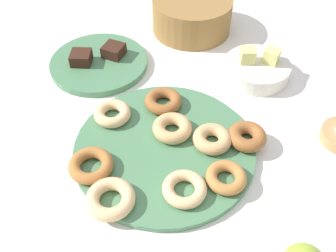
{
  "coord_description": "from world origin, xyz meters",
  "views": [
    {
      "loc": [
        0.13,
        -0.48,
        0.61
      ],
      "look_at": [
        0.0,
        0.03,
        0.04
      ],
      "focal_mm": 39.55,
      "sensor_mm": 36.0,
      "label": 1
    }
  ],
  "objects_px": {
    "melon_chunk_left": "(248,55)",
    "donut_4": "(111,199)",
    "donut_5": "(226,177)",
    "donut_6": "(91,165)",
    "brownie_near": "(81,58)",
    "brownie_far": "(114,50)",
    "donut_0": "(112,113)",
    "basket": "(192,15)",
    "melon_chunk_right": "(271,56)",
    "donut_3": "(212,139)",
    "donut_2": "(184,189)",
    "donut_plate": "(164,148)",
    "donut_1": "(172,128)",
    "donut_7": "(247,137)",
    "donut_8": "(163,101)",
    "fruit_bowl": "(257,70)",
    "cake_plate": "(99,63)"
  },
  "relations": [
    {
      "from": "donut_3",
      "to": "brownie_near",
      "type": "height_order",
      "value": "brownie_near"
    },
    {
      "from": "cake_plate",
      "to": "melon_chunk_right",
      "type": "height_order",
      "value": "melon_chunk_right"
    },
    {
      "from": "brownie_near",
      "to": "donut_0",
      "type": "bearing_deg",
      "value": -48.48
    },
    {
      "from": "donut_1",
      "to": "donut_2",
      "type": "distance_m",
      "value": 0.15
    },
    {
      "from": "donut_3",
      "to": "donut_4",
      "type": "distance_m",
      "value": 0.24
    },
    {
      "from": "fruit_bowl",
      "to": "melon_chunk_left",
      "type": "xyz_separation_m",
      "value": [
        -0.03,
        0.0,
        0.04
      ]
    },
    {
      "from": "donut_7",
      "to": "melon_chunk_right",
      "type": "distance_m",
      "value": 0.26
    },
    {
      "from": "donut_6",
      "to": "donut_7",
      "type": "relative_size",
      "value": 1.09
    },
    {
      "from": "donut_7",
      "to": "donut_1",
      "type": "bearing_deg",
      "value": -174.29
    },
    {
      "from": "donut_0",
      "to": "donut_8",
      "type": "distance_m",
      "value": 0.12
    },
    {
      "from": "fruit_bowl",
      "to": "donut_4",
      "type": "bearing_deg",
      "value": -115.95
    },
    {
      "from": "donut_2",
      "to": "donut_plate",
      "type": "bearing_deg",
      "value": 123.11
    },
    {
      "from": "donut_0",
      "to": "donut_4",
      "type": "bearing_deg",
      "value": -70.28
    },
    {
      "from": "donut_0",
      "to": "brownie_far",
      "type": "relative_size",
      "value": 1.61
    },
    {
      "from": "donut_1",
      "to": "donut_8",
      "type": "bearing_deg",
      "value": 117.72
    },
    {
      "from": "donut_6",
      "to": "donut_2",
      "type": "bearing_deg",
      "value": -1.96
    },
    {
      "from": "donut_1",
      "to": "donut_7",
      "type": "distance_m",
      "value": 0.16
    },
    {
      "from": "donut_5",
      "to": "donut_4",
      "type": "bearing_deg",
      "value": -152.79
    },
    {
      "from": "donut_1",
      "to": "donut_7",
      "type": "xyz_separation_m",
      "value": [
        0.16,
        0.02,
        0.0
      ]
    },
    {
      "from": "donut_8",
      "to": "donut_5",
      "type": "bearing_deg",
      "value": -45.47
    },
    {
      "from": "donut_6",
      "to": "donut_7",
      "type": "bearing_deg",
      "value": 27.69
    },
    {
      "from": "donut_3",
      "to": "donut_8",
      "type": "relative_size",
      "value": 0.95
    },
    {
      "from": "basket",
      "to": "donut_5",
      "type": "bearing_deg",
      "value": -71.07
    },
    {
      "from": "donut_5",
      "to": "donut_7",
      "type": "relative_size",
      "value": 0.97
    },
    {
      "from": "donut_0",
      "to": "brownie_near",
      "type": "bearing_deg",
      "value": 131.52
    },
    {
      "from": "basket",
      "to": "melon_chunk_right",
      "type": "height_order",
      "value": "basket"
    },
    {
      "from": "donut_3",
      "to": "donut_plate",
      "type": "bearing_deg",
      "value": -161.33
    },
    {
      "from": "donut_0",
      "to": "donut_7",
      "type": "xyz_separation_m",
      "value": [
        0.3,
        0.0,
        0.0
      ]
    },
    {
      "from": "basket",
      "to": "melon_chunk_left",
      "type": "bearing_deg",
      "value": -44.16
    },
    {
      "from": "donut_5",
      "to": "brownie_far",
      "type": "distance_m",
      "value": 0.48
    },
    {
      "from": "donut_6",
      "to": "brownie_near",
      "type": "xyz_separation_m",
      "value": [
        -0.16,
        0.31,
        0.01
      ]
    },
    {
      "from": "donut_6",
      "to": "donut_0",
      "type": "bearing_deg",
      "value": 94.06
    },
    {
      "from": "brownie_far",
      "to": "melon_chunk_right",
      "type": "distance_m",
      "value": 0.41
    },
    {
      "from": "donut_plate",
      "to": "brownie_near",
      "type": "distance_m",
      "value": 0.36
    },
    {
      "from": "donut_0",
      "to": "cake_plate",
      "type": "distance_m",
      "value": 0.22
    },
    {
      "from": "donut_8",
      "to": "brownie_far",
      "type": "relative_size",
      "value": 1.67
    },
    {
      "from": "donut_0",
      "to": "donut_1",
      "type": "distance_m",
      "value": 0.14
    },
    {
      "from": "melon_chunk_left",
      "to": "donut_4",
      "type": "bearing_deg",
      "value": -112.94
    },
    {
      "from": "donut_5",
      "to": "donut_6",
      "type": "bearing_deg",
      "value": -171.57
    },
    {
      "from": "donut_plate",
      "to": "donut_6",
      "type": "xyz_separation_m",
      "value": [
        -0.12,
        -0.1,
        0.02
      ]
    },
    {
      "from": "donut_1",
      "to": "donut_4",
      "type": "xyz_separation_m",
      "value": [
        -0.07,
        -0.2,
        -0.0
      ]
    },
    {
      "from": "donut_0",
      "to": "donut_3",
      "type": "height_order",
      "value": "donut_3"
    },
    {
      "from": "donut_3",
      "to": "donut_7",
      "type": "height_order",
      "value": "donut_7"
    },
    {
      "from": "donut_2",
      "to": "donut_7",
      "type": "xyz_separation_m",
      "value": [
        0.1,
        0.16,
        0.0
      ]
    },
    {
      "from": "donut_3",
      "to": "donut_5",
      "type": "relative_size",
      "value": 1.03
    },
    {
      "from": "cake_plate",
      "to": "brownie_far",
      "type": "distance_m",
      "value": 0.05
    },
    {
      "from": "donut_4",
      "to": "donut_5",
      "type": "distance_m",
      "value": 0.22
    },
    {
      "from": "brownie_near",
      "to": "brownie_far",
      "type": "bearing_deg",
      "value": 36.03
    },
    {
      "from": "donut_2",
      "to": "cake_plate",
      "type": "bearing_deg",
      "value": 132.4
    },
    {
      "from": "donut_5",
      "to": "melon_chunk_left",
      "type": "xyz_separation_m",
      "value": [
        -0.0,
        0.36,
        0.03
      ]
    }
  ]
}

